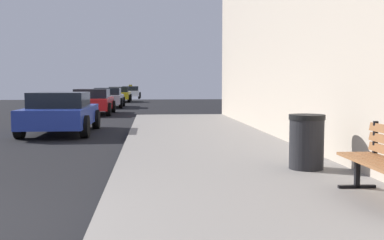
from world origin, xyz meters
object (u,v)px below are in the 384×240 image
car_silver (108,97)px  trash_bin (306,142)px  car_blue (61,112)px  car_white (131,92)px  car_yellow (119,94)px  car_red (93,101)px

car_silver → trash_bin: bearing=-77.0°
trash_bin → car_blue: 8.86m
car_white → car_yellow: bearing=-94.0°
car_silver → car_yellow: 9.06m
trash_bin → car_blue: bearing=126.4°
trash_bin → car_blue: (-5.25, 7.13, 0.05)m
car_blue → car_white: car_white is taller
car_white → car_silver: bearing=-92.2°
car_white → car_blue: bearing=-91.3°
car_yellow → car_silver: bearing=-90.6°
car_red → car_silver: size_ratio=1.00×
trash_bin → car_silver: (-5.21, 22.51, 0.05)m
car_red → car_yellow: (0.26, 15.69, 0.00)m
car_blue → car_silver: 15.37m
car_red → car_white: car_white is taller
car_silver → car_white: bearing=87.8°
car_yellow → car_red: bearing=-90.9°
car_blue → car_red: same height
car_blue → car_yellow: bearing=89.7°
trash_bin → car_red: bearing=108.7°
car_blue → car_white: bearing=88.7°
car_blue → car_yellow: size_ratio=0.97×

